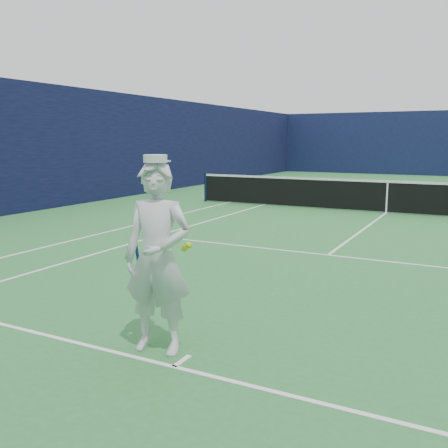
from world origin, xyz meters
TOP-DOWN VIEW (x-y plane):
  - ground at (0.00, 0.00)m, footprint 80.00×80.00m
  - court_markings at (0.00, 0.00)m, footprint 11.03×23.83m
  - windscreen_fence at (0.00, 0.00)m, footprint 20.12×36.12m
  - tennis_net at (0.00, 0.00)m, footprint 12.88×0.09m
  - tennis_player at (-0.37, -11.60)m, footprint 0.87×0.61m

SIDE VIEW (x-z plane):
  - ground at x=0.00m, z-range 0.00..0.00m
  - court_markings at x=0.00m, z-range 0.00..0.01m
  - tennis_net at x=0.00m, z-range 0.02..1.09m
  - tennis_player at x=-0.37m, z-range -0.02..2.06m
  - windscreen_fence at x=0.00m, z-range 0.00..4.00m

